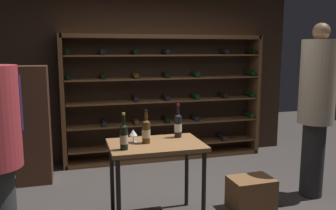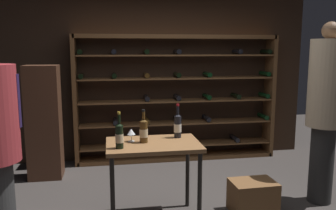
{
  "view_description": "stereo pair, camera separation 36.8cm",
  "coord_description": "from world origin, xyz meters",
  "px_view_note": "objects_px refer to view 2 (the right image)",
  "views": [
    {
      "loc": [
        -1.16,
        -3.32,
        1.76
      ],
      "look_at": [
        -0.19,
        0.19,
        1.17
      ],
      "focal_mm": 37.11,
      "sensor_mm": 36.0,
      "label": 1
    },
    {
      "loc": [
        -0.8,
        -3.4,
        1.76
      ],
      "look_at": [
        -0.19,
        0.19,
        1.17
      ],
      "focal_mm": 37.11,
      "sensor_mm": 36.0,
      "label": 2
    }
  ],
  "objects_px": {
    "wine_crate": "(253,197)",
    "wine_glass_stemmed_center": "(131,132)",
    "person_guest_khaki": "(326,104)",
    "wine_rack": "(178,98)",
    "tasting_table": "(153,153)",
    "wine_bottle_black_capsule": "(144,131)",
    "display_cabinet": "(44,122)",
    "wine_bottle_amber_reserve": "(119,135)",
    "wine_bottle_green_slim": "(178,125)"
  },
  "relations": [
    {
      "from": "wine_rack",
      "to": "wine_crate",
      "type": "height_order",
      "value": "wine_rack"
    },
    {
      "from": "wine_crate",
      "to": "wine_bottle_black_capsule",
      "type": "bearing_deg",
      "value": 178.78
    },
    {
      "from": "tasting_table",
      "to": "wine_crate",
      "type": "bearing_deg",
      "value": 0.16
    },
    {
      "from": "display_cabinet",
      "to": "wine_glass_stemmed_center",
      "type": "xyz_separation_m",
      "value": [
        1.1,
        -1.4,
        0.15
      ]
    },
    {
      "from": "person_guest_khaki",
      "to": "wine_bottle_amber_reserve",
      "type": "height_order",
      "value": "person_guest_khaki"
    },
    {
      "from": "tasting_table",
      "to": "wine_bottle_black_capsule",
      "type": "relative_size",
      "value": 2.78
    },
    {
      "from": "display_cabinet",
      "to": "wine_bottle_green_slim",
      "type": "distance_m",
      "value": 2.07
    },
    {
      "from": "display_cabinet",
      "to": "wine_glass_stemmed_center",
      "type": "height_order",
      "value": "display_cabinet"
    },
    {
      "from": "person_guest_khaki",
      "to": "wine_glass_stemmed_center",
      "type": "bearing_deg",
      "value": 26.46
    },
    {
      "from": "wine_rack",
      "to": "display_cabinet",
      "type": "height_order",
      "value": "wine_rack"
    },
    {
      "from": "wine_rack",
      "to": "display_cabinet",
      "type": "distance_m",
      "value": 2.03
    },
    {
      "from": "wine_crate",
      "to": "wine_bottle_black_capsule",
      "type": "xyz_separation_m",
      "value": [
        -1.18,
        0.03,
        0.78
      ]
    },
    {
      "from": "wine_bottle_green_slim",
      "to": "wine_glass_stemmed_center",
      "type": "xyz_separation_m",
      "value": [
        -0.5,
        -0.09,
        -0.03
      ]
    },
    {
      "from": "wine_bottle_amber_reserve",
      "to": "wine_bottle_black_capsule",
      "type": "bearing_deg",
      "value": 34.77
    },
    {
      "from": "display_cabinet",
      "to": "wine_bottle_green_slim",
      "type": "bearing_deg",
      "value": -39.48
    },
    {
      "from": "wine_crate",
      "to": "wine_glass_stemmed_center",
      "type": "distance_m",
      "value": 1.51
    },
    {
      "from": "wine_crate",
      "to": "wine_bottle_green_slim",
      "type": "height_order",
      "value": "wine_bottle_green_slim"
    },
    {
      "from": "person_guest_khaki",
      "to": "wine_rack",
      "type": "bearing_deg",
      "value": -29.24
    },
    {
      "from": "wine_crate",
      "to": "wine_rack",
      "type": "bearing_deg",
      "value": 102.69
    },
    {
      "from": "person_guest_khaki",
      "to": "wine_crate",
      "type": "height_order",
      "value": "person_guest_khaki"
    },
    {
      "from": "wine_rack",
      "to": "wine_crate",
      "type": "distance_m",
      "value": 2.19
    },
    {
      "from": "wine_glass_stemmed_center",
      "to": "wine_crate",
      "type": "bearing_deg",
      "value": -3.42
    },
    {
      "from": "wine_rack",
      "to": "wine_bottle_amber_reserve",
      "type": "distance_m",
      "value": 2.34
    },
    {
      "from": "wine_crate",
      "to": "wine_bottle_amber_reserve",
      "type": "height_order",
      "value": "wine_bottle_amber_reserve"
    },
    {
      "from": "wine_rack",
      "to": "person_guest_khaki",
      "type": "bearing_deg",
      "value": -54.5
    },
    {
      "from": "wine_rack",
      "to": "wine_bottle_green_slim",
      "type": "height_order",
      "value": "wine_rack"
    },
    {
      "from": "wine_bottle_amber_reserve",
      "to": "wine_rack",
      "type": "bearing_deg",
      "value": 65.18
    },
    {
      "from": "wine_rack",
      "to": "person_guest_khaki",
      "type": "relative_size",
      "value": 1.55
    },
    {
      "from": "tasting_table",
      "to": "wine_glass_stemmed_center",
      "type": "bearing_deg",
      "value": 159.33
    },
    {
      "from": "tasting_table",
      "to": "wine_glass_stemmed_center",
      "type": "height_order",
      "value": "wine_glass_stemmed_center"
    },
    {
      "from": "person_guest_khaki",
      "to": "wine_bottle_green_slim",
      "type": "distance_m",
      "value": 1.69
    },
    {
      "from": "wine_bottle_amber_reserve",
      "to": "person_guest_khaki",
      "type": "bearing_deg",
      "value": 6.66
    },
    {
      "from": "wine_rack",
      "to": "tasting_table",
      "type": "relative_size",
      "value": 3.41
    },
    {
      "from": "display_cabinet",
      "to": "wine_bottle_black_capsule",
      "type": "xyz_separation_m",
      "value": [
        1.22,
        -1.45,
        0.18
      ]
    },
    {
      "from": "wine_glass_stemmed_center",
      "to": "display_cabinet",
      "type": "bearing_deg",
      "value": 128.08
    },
    {
      "from": "wine_rack",
      "to": "wine_crate",
      "type": "relative_size",
      "value": 6.64
    },
    {
      "from": "display_cabinet",
      "to": "wine_bottle_green_slim",
      "type": "xyz_separation_m",
      "value": [
        1.59,
        -1.31,
        0.19
      ]
    },
    {
      "from": "display_cabinet",
      "to": "wine_crate",
      "type": "bearing_deg",
      "value": -31.63
    },
    {
      "from": "tasting_table",
      "to": "display_cabinet",
      "type": "bearing_deg",
      "value": 131.52
    },
    {
      "from": "wine_bottle_amber_reserve",
      "to": "wine_glass_stemmed_center",
      "type": "xyz_separation_m",
      "value": [
        0.13,
        0.22,
        -0.03
      ]
    },
    {
      "from": "wine_glass_stemmed_center",
      "to": "wine_bottle_green_slim",
      "type": "bearing_deg",
      "value": 9.92
    },
    {
      "from": "display_cabinet",
      "to": "wine_bottle_amber_reserve",
      "type": "xyz_separation_m",
      "value": [
        0.97,
        -1.62,
        0.18
      ]
    },
    {
      "from": "wine_rack",
      "to": "tasting_table",
      "type": "height_order",
      "value": "wine_rack"
    },
    {
      "from": "tasting_table",
      "to": "wine_glass_stemmed_center",
      "type": "xyz_separation_m",
      "value": [
        -0.21,
        0.08,
        0.2
      ]
    },
    {
      "from": "display_cabinet",
      "to": "wine_bottle_black_capsule",
      "type": "height_order",
      "value": "display_cabinet"
    },
    {
      "from": "display_cabinet",
      "to": "wine_bottle_black_capsule",
      "type": "distance_m",
      "value": 1.91
    },
    {
      "from": "tasting_table",
      "to": "wine_bottle_black_capsule",
      "type": "distance_m",
      "value": 0.25
    },
    {
      "from": "wine_bottle_amber_reserve",
      "to": "wine_glass_stemmed_center",
      "type": "distance_m",
      "value": 0.26
    },
    {
      "from": "wine_glass_stemmed_center",
      "to": "wine_bottle_black_capsule",
      "type": "bearing_deg",
      "value": -23.48
    },
    {
      "from": "wine_rack",
      "to": "wine_glass_stemmed_center",
      "type": "distance_m",
      "value": 2.09
    }
  ]
}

